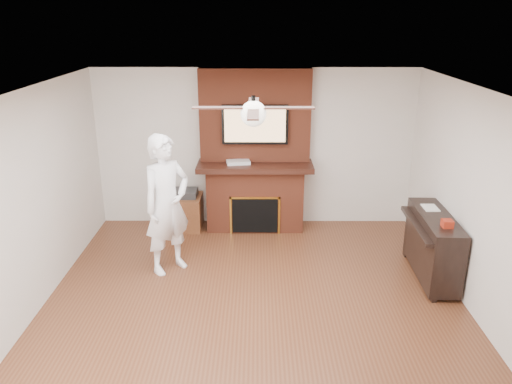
{
  "coord_description": "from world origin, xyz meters",
  "views": [
    {
      "loc": [
        0.05,
        -4.92,
        3.26
      ],
      "look_at": [
        0.02,
        0.9,
        1.17
      ],
      "focal_mm": 35.0,
      "sensor_mm": 36.0,
      "label": 1
    }
  ],
  "objects_px": {
    "piano": "(432,245)",
    "person": "(167,205)",
    "side_table": "(184,210)",
    "fireplace": "(255,167)"
  },
  "relations": [
    {
      "from": "fireplace",
      "to": "piano",
      "type": "bearing_deg",
      "value": -35.87
    },
    {
      "from": "fireplace",
      "to": "person",
      "type": "distance_m",
      "value": 1.85
    },
    {
      "from": "side_table",
      "to": "piano",
      "type": "xyz_separation_m",
      "value": [
        3.42,
        -1.59,
        0.17
      ]
    },
    {
      "from": "fireplace",
      "to": "person",
      "type": "bearing_deg",
      "value": -127.84
    },
    {
      "from": "person",
      "to": "side_table",
      "type": "xyz_separation_m",
      "value": [
        0.0,
        1.39,
        -0.63
      ]
    },
    {
      "from": "side_table",
      "to": "fireplace",
      "type": "bearing_deg",
      "value": 3.96
    },
    {
      "from": "fireplace",
      "to": "person",
      "type": "relative_size",
      "value": 1.35
    },
    {
      "from": "side_table",
      "to": "piano",
      "type": "bearing_deg",
      "value": -24.35
    },
    {
      "from": "piano",
      "to": "person",
      "type": "bearing_deg",
      "value": 178.82
    },
    {
      "from": "fireplace",
      "to": "piano",
      "type": "relative_size",
      "value": 1.88
    }
  ]
}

